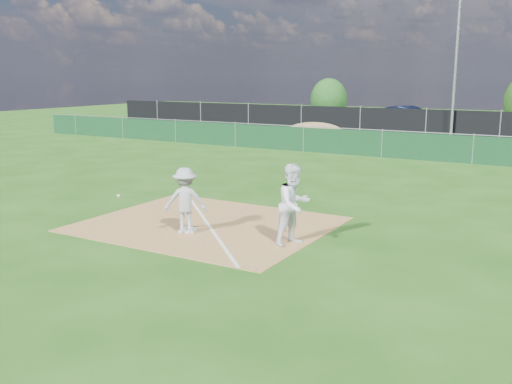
% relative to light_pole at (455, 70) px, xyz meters
% --- Properties ---
extents(ground, '(90.00, 90.00, 0.00)m').
position_rel_light_pole_xyz_m(ground, '(-1.50, -12.70, -4.00)').
color(ground, '#1E4E10').
rests_on(ground, ground).
extents(infield_dirt, '(6.00, 5.00, 0.02)m').
position_rel_light_pole_xyz_m(infield_dirt, '(-1.50, -21.70, -3.99)').
color(infield_dirt, olive).
rests_on(infield_dirt, ground).
extents(foul_line, '(5.01, 5.01, 0.01)m').
position_rel_light_pole_xyz_m(foul_line, '(-1.50, -21.70, -3.98)').
color(foul_line, white).
rests_on(foul_line, infield_dirt).
extents(green_fence, '(44.00, 0.05, 1.20)m').
position_rel_light_pole_xyz_m(green_fence, '(-1.50, -7.70, -3.40)').
color(green_fence, '#0E3419').
rests_on(green_fence, ground).
extents(dirt_mound, '(3.38, 2.60, 1.17)m').
position_rel_light_pole_xyz_m(dirt_mound, '(-6.50, -4.20, -3.42)').
color(dirt_mound, olive).
rests_on(dirt_mound, ground).
extents(black_fence, '(46.00, 0.04, 1.80)m').
position_rel_light_pole_xyz_m(black_fence, '(-1.50, 0.30, -3.10)').
color(black_fence, black).
rests_on(black_fence, ground).
extents(parking_lot, '(46.00, 9.00, 0.01)m').
position_rel_light_pole_xyz_m(parking_lot, '(-1.50, 5.30, -4.00)').
color(parking_lot, black).
rests_on(parking_lot, ground).
extents(light_pole, '(0.16, 0.16, 8.00)m').
position_rel_light_pole_xyz_m(light_pole, '(0.00, 0.00, 0.00)').
color(light_pole, slate).
rests_on(light_pole, ground).
extents(first_base, '(0.46, 0.46, 0.08)m').
position_rel_light_pole_xyz_m(first_base, '(-1.49, -22.55, -3.94)').
color(first_base, silver).
rests_on(first_base, infield_dirt).
extents(play_at_first, '(2.66, 1.08, 1.59)m').
position_rel_light_pole_xyz_m(play_at_first, '(-1.46, -22.65, -3.19)').
color(play_at_first, '#B3B3B6').
rests_on(play_at_first, infield_dirt).
extents(runner, '(0.96, 1.08, 1.84)m').
position_rel_light_pole_xyz_m(runner, '(1.18, -22.15, -3.08)').
color(runner, white).
rests_on(runner, ground).
extents(car_left, '(4.71, 3.36, 1.49)m').
position_rel_light_pole_xyz_m(car_left, '(-5.57, 4.09, -3.25)').
color(car_left, '#9B9DA2').
rests_on(car_left, parking_lot).
extents(car_mid, '(5.30, 2.81, 1.66)m').
position_rel_light_pole_xyz_m(car_mid, '(-3.91, 5.39, -3.16)').
color(car_mid, black).
rests_on(car_mid, parking_lot).
extents(tree_left, '(2.93, 2.93, 3.48)m').
position_rel_light_pole_xyz_m(tree_left, '(-11.69, 9.87, -2.21)').
color(tree_left, '#382316').
rests_on(tree_left, ground).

